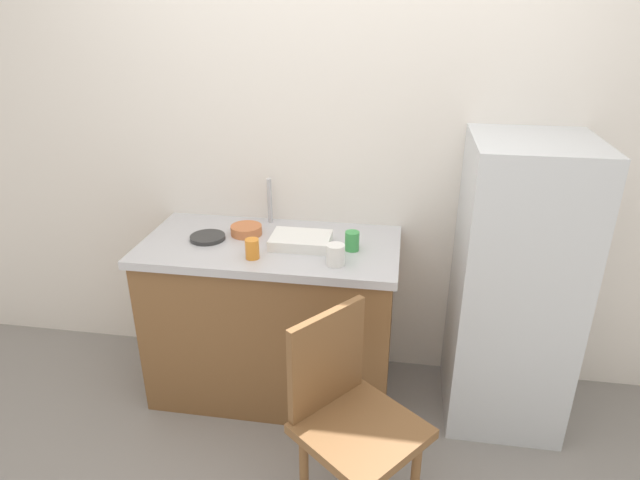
{
  "coord_description": "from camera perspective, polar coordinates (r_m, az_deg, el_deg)",
  "views": [
    {
      "loc": [
        0.36,
        -1.65,
        1.91
      ],
      "look_at": [
        -0.0,
        0.6,
        0.9
      ],
      "focal_mm": 30.34,
      "sensor_mm": 36.0,
      "label": 1
    }
  ],
  "objects": [
    {
      "name": "back_wall",
      "position": [
        2.76,
        1.35,
        10.03
      ],
      "size": [
        4.8,
        0.1,
        2.5
      ],
      "primitive_type": "cube",
      "color": "white",
      "rests_on": "ground_plane"
    },
    {
      "name": "cabinet_base",
      "position": [
        2.82,
        -4.91,
        -8.47
      ],
      "size": [
        1.2,
        0.6,
        0.81
      ],
      "primitive_type": "cube",
      "color": "brown",
      "rests_on": "ground_plane"
    },
    {
      "name": "countertop",
      "position": [
        2.62,
        -5.23,
        -0.61
      ],
      "size": [
        1.24,
        0.64,
        0.04
      ],
      "primitive_type": "cube",
      "color": "#B7B7BC",
      "rests_on": "cabinet_base"
    },
    {
      "name": "faucet",
      "position": [
        2.81,
        -5.33,
        4.14
      ],
      "size": [
        0.02,
        0.02,
        0.24
      ],
      "primitive_type": "cylinder",
      "color": "#B7B7BC",
      "rests_on": "countertop"
    },
    {
      "name": "refrigerator",
      "position": [
        2.68,
        19.77,
        -4.65
      ],
      "size": [
        0.53,
        0.56,
        1.39
      ],
      "primitive_type": "cube",
      "color": "silver",
      "rests_on": "ground_plane"
    },
    {
      "name": "chair",
      "position": [
        2.11,
        3.12,
        -18.08
      ],
      "size": [
        0.56,
        0.56,
        0.89
      ],
      "rotation": [
        0.0,
        0.0,
        0.9
      ],
      "color": "brown",
      "rests_on": "ground_plane"
    },
    {
      "name": "dish_tray",
      "position": [
        2.56,
        -2.04,
        -0.05
      ],
      "size": [
        0.28,
        0.2,
        0.05
      ],
      "primitive_type": "cube",
      "color": "white",
      "rests_on": "countertop"
    },
    {
      "name": "terracotta_bowl",
      "position": [
        2.7,
        -7.78,
        1.05
      ],
      "size": [
        0.15,
        0.15,
        0.05
      ],
      "primitive_type": "cylinder",
      "color": "#C67042",
      "rests_on": "countertop"
    },
    {
      "name": "hotplate",
      "position": [
        2.68,
        -11.77,
        0.27
      ],
      "size": [
        0.17,
        0.17,
        0.02
      ],
      "primitive_type": "cylinder",
      "color": "#2D2D2D",
      "rests_on": "countertop"
    },
    {
      "name": "cup_white",
      "position": [
        2.36,
        1.66,
        -1.57
      ],
      "size": [
        0.08,
        0.08,
        0.09
      ],
      "primitive_type": "cylinder",
      "color": "white",
      "rests_on": "countertop"
    },
    {
      "name": "cup_orange",
      "position": [
        2.44,
        -7.16,
        -0.92
      ],
      "size": [
        0.06,
        0.06,
        0.09
      ],
      "primitive_type": "cylinder",
      "color": "orange",
      "rests_on": "countertop"
    },
    {
      "name": "cup_green",
      "position": [
        2.5,
        3.4,
        -0.1
      ],
      "size": [
        0.07,
        0.07,
        0.09
      ],
      "primitive_type": "cylinder",
      "color": "green",
      "rests_on": "countertop"
    }
  ]
}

